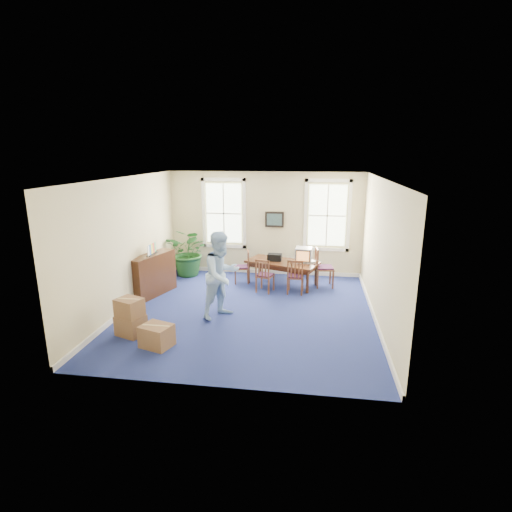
# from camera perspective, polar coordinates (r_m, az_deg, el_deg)

# --- Properties ---
(floor) EXTENTS (6.50, 6.50, 0.00)m
(floor) POSITION_cam_1_polar(r_m,az_deg,el_deg) (9.82, -1.09, -7.94)
(floor) COLOR navy
(floor) RESTS_ON ground
(ceiling) EXTENTS (6.50, 6.50, 0.00)m
(ceiling) POSITION_cam_1_polar(r_m,az_deg,el_deg) (9.08, -1.19, 11.05)
(ceiling) COLOR white
(ceiling) RESTS_ON ground
(wall_back) EXTENTS (6.50, 0.00, 6.50)m
(wall_back) POSITION_cam_1_polar(r_m,az_deg,el_deg) (12.47, 1.29, 4.63)
(wall_back) COLOR beige
(wall_back) RESTS_ON ground
(wall_front) EXTENTS (6.50, 0.00, 6.50)m
(wall_front) POSITION_cam_1_polar(r_m,az_deg,el_deg) (6.27, -5.99, -5.71)
(wall_front) COLOR beige
(wall_front) RESTS_ON ground
(wall_left) EXTENTS (0.00, 6.50, 6.50)m
(wall_left) POSITION_cam_1_polar(r_m,az_deg,el_deg) (10.23, -17.96, 1.68)
(wall_left) COLOR beige
(wall_left) RESTS_ON ground
(wall_right) EXTENTS (0.00, 6.50, 6.50)m
(wall_right) POSITION_cam_1_polar(r_m,az_deg,el_deg) (9.32, 17.37, 0.51)
(wall_right) COLOR beige
(wall_right) RESTS_ON ground
(baseboard_back) EXTENTS (6.00, 0.04, 0.12)m
(baseboard_back) POSITION_cam_1_polar(r_m,az_deg,el_deg) (12.80, 1.24, -2.20)
(baseboard_back) COLOR white
(baseboard_back) RESTS_ON ground
(baseboard_left) EXTENTS (0.04, 6.50, 0.12)m
(baseboard_left) POSITION_cam_1_polar(r_m,az_deg,el_deg) (10.65, -17.16, -6.41)
(baseboard_left) COLOR white
(baseboard_left) RESTS_ON ground
(baseboard_right) EXTENTS (0.04, 6.50, 0.12)m
(baseboard_right) POSITION_cam_1_polar(r_m,az_deg,el_deg) (9.79, 16.51, -8.25)
(baseboard_right) COLOR white
(baseboard_right) RESTS_ON ground
(window_left) EXTENTS (1.40, 0.12, 2.20)m
(window_left) POSITION_cam_1_polar(r_m,az_deg,el_deg) (12.62, -4.61, 6.09)
(window_left) COLOR white
(window_left) RESTS_ON ground
(window_right) EXTENTS (1.40, 0.12, 2.20)m
(window_right) POSITION_cam_1_polar(r_m,az_deg,el_deg) (12.32, 10.14, 5.70)
(window_right) COLOR white
(window_right) RESTS_ON ground
(wall_picture) EXTENTS (0.58, 0.06, 0.48)m
(wall_picture) POSITION_cam_1_polar(r_m,az_deg,el_deg) (12.36, 2.66, 5.24)
(wall_picture) COLOR black
(wall_picture) RESTS_ON ground
(conference_table) EXTENTS (2.24, 1.56, 0.70)m
(conference_table) POSITION_cam_1_polar(r_m,az_deg,el_deg) (11.68, 3.76, -2.41)
(conference_table) COLOR #442413
(conference_table) RESTS_ON ground
(crt_tv) EXTENTS (0.49, 0.53, 0.42)m
(crt_tv) POSITION_cam_1_polar(r_m,az_deg,el_deg) (11.55, 6.82, 0.19)
(crt_tv) COLOR #B7B7BC
(crt_tv) RESTS_ON conference_table
(game_console) EXTENTS (0.22, 0.25, 0.05)m
(game_console) POSITION_cam_1_polar(r_m,az_deg,el_deg) (11.55, 8.17, -0.79)
(game_console) COLOR white
(game_console) RESTS_ON conference_table
(equipment_bag) EXTENTS (0.41, 0.28, 0.20)m
(equipment_bag) POSITION_cam_1_polar(r_m,az_deg,el_deg) (11.62, 2.67, -0.18)
(equipment_bag) COLOR black
(equipment_bag) RESTS_ON conference_table
(chair_near_left) EXTENTS (0.53, 0.53, 0.96)m
(chair_near_left) POSITION_cam_1_polar(r_m,az_deg,el_deg) (11.02, 1.31, -2.73)
(chair_near_left) COLOR brown
(chair_near_left) RESTS_ON ground
(chair_near_right) EXTENTS (0.46, 0.46, 0.98)m
(chair_near_right) POSITION_cam_1_polar(r_m,az_deg,el_deg) (10.95, 5.67, -2.85)
(chair_near_right) COLOR brown
(chair_near_right) RESTS_ON ground
(chair_end_left) EXTENTS (0.51, 0.51, 0.96)m
(chair_end_left) POSITION_cam_1_polar(r_m,az_deg,el_deg) (11.79, -2.09, -1.56)
(chair_end_left) COLOR brown
(chair_end_left) RESTS_ON ground
(chair_end_right) EXTENTS (0.57, 0.57, 1.13)m
(chair_end_right) POSITION_cam_1_polar(r_m,az_deg,el_deg) (11.60, 9.75, -1.62)
(chair_end_right) COLOR brown
(chair_end_right) RESTS_ON ground
(man) EXTENTS (1.22, 1.26, 2.04)m
(man) POSITION_cam_1_polar(r_m,az_deg,el_deg) (9.24, -4.92, -2.71)
(man) COLOR #A3C9F4
(man) RESTS_ON ground
(credenza) EXTENTS (0.85, 1.54, 1.16)m
(credenza) POSITION_cam_1_polar(r_m,az_deg,el_deg) (11.11, -14.54, -2.50)
(credenza) COLOR #442413
(credenza) RESTS_ON ground
(brochure_rack) EXTENTS (0.19, 0.69, 0.30)m
(brochure_rack) POSITION_cam_1_polar(r_m,az_deg,el_deg) (10.92, -14.68, 1.18)
(brochure_rack) COLOR #99999E
(brochure_rack) RESTS_ON credenza
(potted_plant) EXTENTS (1.62, 1.50, 1.51)m
(potted_plant) POSITION_cam_1_polar(r_m,az_deg,el_deg) (12.56, -9.48, 0.57)
(potted_plant) COLOR #1C4D1E
(potted_plant) RESTS_ON ground
(cardboard_boxes) EXTENTS (1.92, 1.92, 0.85)m
(cardboard_boxes) POSITION_cam_1_polar(r_m,az_deg,el_deg) (8.90, -16.00, -8.03)
(cardboard_boxes) COLOR #895E3E
(cardboard_boxes) RESTS_ON ground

